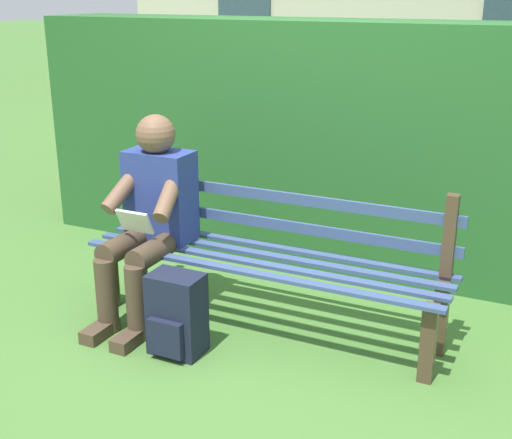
{
  "coord_description": "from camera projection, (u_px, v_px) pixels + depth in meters",
  "views": [
    {
      "loc": [
        -1.43,
        3.08,
        1.8
      ],
      "look_at": [
        0.0,
        0.1,
        0.67
      ],
      "focal_mm": 47.42,
      "sensor_mm": 36.0,
      "label": 1
    }
  ],
  "objects": [
    {
      "name": "person_seated",
      "position": [
        149.0,
        214.0,
        3.79
      ],
      "size": [
        0.44,
        0.73,
        1.15
      ],
      "color": "navy",
      "rests_on": "ground"
    },
    {
      "name": "ground",
      "position": [
        264.0,
        328.0,
        3.8
      ],
      "size": [
        60.0,
        60.0,
        0.0
      ],
      "primitive_type": "plane",
      "color": "#477533"
    },
    {
      "name": "backpack",
      "position": [
        177.0,
        315.0,
        3.48
      ],
      "size": [
        0.27,
        0.26,
        0.44
      ],
      "color": "#191E33",
      "rests_on": "ground"
    },
    {
      "name": "park_bench",
      "position": [
        268.0,
        255.0,
        3.71
      ],
      "size": [
        2.03,
        0.45,
        0.85
      ],
      "color": "#4C3828",
      "rests_on": "ground"
    },
    {
      "name": "hedge_backdrop",
      "position": [
        409.0,
        147.0,
        4.36
      ],
      "size": [
        5.33,
        0.68,
        1.65
      ],
      "color": "#265B28",
      "rests_on": "ground"
    }
  ]
}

